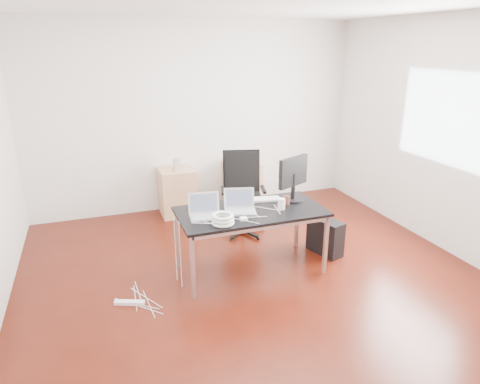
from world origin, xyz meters
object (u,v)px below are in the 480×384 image
object	(u,v)px
filing_cabinet_right	(242,184)
pc_tower	(325,236)
office_chair	(242,189)
filing_cabinet_left	(177,192)
desk	(251,215)

from	to	relation	value
filing_cabinet_right	pc_tower	bearing A→B (deg)	-78.06
office_chair	filing_cabinet_left	xyz separation A→B (m)	(-0.71, 0.91, -0.26)
office_chair	filing_cabinet_right	world-z (taller)	office_chair
filing_cabinet_left	filing_cabinet_right	size ratio (longest dim) A/B	1.00
desk	filing_cabinet_right	size ratio (longest dim) A/B	2.29
filing_cabinet_right	pc_tower	size ratio (longest dim) A/B	1.56
pc_tower	office_chair	bearing A→B (deg)	109.24
desk	filing_cabinet_right	bearing A→B (deg)	72.68
office_chair	pc_tower	distance (m)	1.27
desk	filing_cabinet_left	distance (m)	2.04
desk	pc_tower	xyz separation A→B (m)	(1.01, 0.09, -0.46)
desk	office_chair	distance (m)	1.10
filing_cabinet_left	filing_cabinet_right	bearing A→B (deg)	0.00
desk	filing_cabinet_left	size ratio (longest dim) A/B	2.29
desk	filing_cabinet_right	distance (m)	2.09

